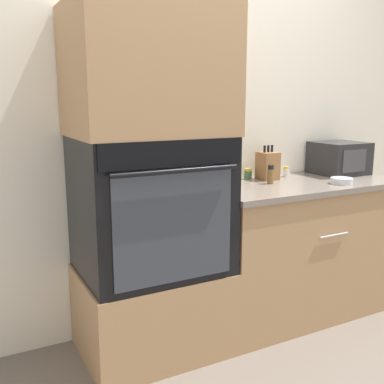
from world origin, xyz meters
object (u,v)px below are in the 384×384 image
(wall_oven, at_px, (151,205))
(microwave, at_px, (339,158))
(condiment_jar_mid, at_px, (286,172))
(knife_block, at_px, (268,166))
(condiment_jar_near, at_px, (248,174))
(condiment_jar_far, at_px, (271,175))
(bowl, at_px, (342,181))

(wall_oven, distance_m, microwave, 1.51)
(condiment_jar_mid, bearing_deg, knife_block, -172.07)
(condiment_jar_near, bearing_deg, condiment_jar_far, -83.21)
(condiment_jar_near, distance_m, condiment_jar_far, 0.21)
(condiment_jar_near, height_order, condiment_jar_mid, condiment_jar_mid)
(bowl, bearing_deg, microwave, 47.48)
(knife_block, xyz_separation_m, condiment_jar_mid, (0.17, 0.02, -0.06))
(condiment_jar_mid, height_order, condiment_jar_far, condiment_jar_far)
(wall_oven, bearing_deg, bowl, -7.92)
(knife_block, distance_m, condiment_jar_near, 0.14)
(microwave, height_order, bowl, microwave)
(wall_oven, bearing_deg, condiment_jar_near, 17.22)
(wall_oven, height_order, condiment_jar_far, wall_oven)
(microwave, xyz_separation_m, condiment_jar_mid, (-0.41, 0.07, -0.08))
(condiment_jar_near, distance_m, condiment_jar_mid, 0.28)
(microwave, relative_size, condiment_jar_mid, 4.72)
(knife_block, distance_m, condiment_jar_mid, 0.19)
(knife_block, bearing_deg, condiment_jar_near, 143.92)
(knife_block, relative_size, condiment_jar_far, 1.91)
(condiment_jar_near, bearing_deg, bowl, -44.85)
(knife_block, distance_m, bowl, 0.47)
(bowl, relative_size, condiment_jar_mid, 1.91)
(condiment_jar_mid, bearing_deg, wall_oven, -169.63)
(wall_oven, height_order, condiment_jar_near, wall_oven)
(wall_oven, height_order, condiment_jar_mid, wall_oven)
(wall_oven, bearing_deg, knife_block, 10.83)
(bowl, bearing_deg, condiment_jar_far, 152.19)
(wall_oven, height_order, knife_block, wall_oven)
(condiment_jar_near, bearing_deg, condiment_jar_mid, -10.36)
(knife_block, bearing_deg, condiment_jar_far, -120.22)
(wall_oven, relative_size, bowl, 5.56)
(knife_block, bearing_deg, microwave, -4.56)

